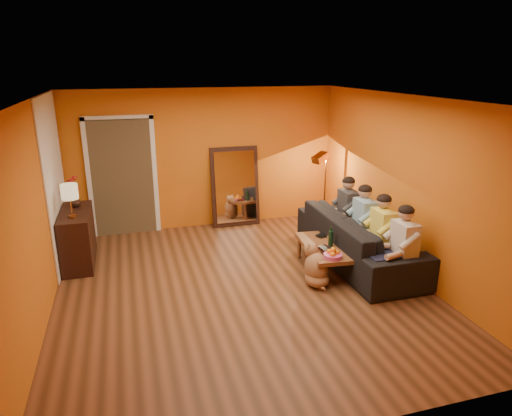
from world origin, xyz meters
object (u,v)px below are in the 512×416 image
object	(u,v)px
person_far_right	(348,212)
laptop	(327,235)
dog	(316,265)
floor_lamp	(325,192)
person_far_left	(404,248)
wine_bottle	(331,236)
mirror_frame	(235,187)
sideboard	(78,238)
sofa	(359,238)
coffee_table	(325,258)
tumbler	(330,239)
vase	(75,202)
table_lamp	(71,201)
person_mid_left	(382,234)
person_mid_right	(364,222)

from	to	relation	value
person_far_right	laptop	distance (m)	0.80
laptop	dog	bearing A→B (deg)	-152.38
floor_lamp	person_far_left	xyz separation A→B (m)	(0.03, -2.53, -0.11)
person_far_right	wine_bottle	world-z (taller)	person_far_right
mirror_frame	person_far_left	bearing A→B (deg)	-64.03
sideboard	person_far_left	bearing A→B (deg)	-26.34
person_far_right	wine_bottle	size ratio (longest dim) A/B	3.94
sideboard	sofa	xyz separation A→B (m)	(4.24, -1.16, -0.04)
wine_bottle	laptop	xyz separation A→B (m)	(0.13, 0.40, -0.14)
sideboard	coffee_table	bearing A→B (deg)	-20.77
floor_lamp	tumbler	bearing A→B (deg)	-135.19
vase	wine_bottle	bearing A→B (deg)	-24.54
table_lamp	coffee_table	xyz separation A→B (m)	(3.59, -1.06, -0.90)
person_mid_left	sofa	bearing A→B (deg)	106.11
person_mid_left	wine_bottle	world-z (taller)	person_mid_left
mirror_frame	sofa	bearing A→B (deg)	-57.12
person_mid_right	wine_bottle	distance (m)	0.81
sideboard	coffee_table	world-z (taller)	sideboard
person_mid_right	floor_lamp	bearing A→B (deg)	91.20
person_far_right	dog	bearing A→B (deg)	-131.95
wine_bottle	vase	world-z (taller)	vase
sideboard	floor_lamp	bearing A→B (deg)	4.89
vase	sofa	bearing A→B (deg)	-18.43
vase	laptop	bearing A→B (deg)	-18.50
sideboard	person_far_left	xyz separation A→B (m)	(4.37, -2.16, 0.18)
dog	person_far_left	distance (m)	1.21
sideboard	dog	distance (m)	3.71
table_lamp	person_far_left	bearing A→B (deg)	-23.09
person_mid_left	wine_bottle	distance (m)	0.76
tumbler	person_far_left	bearing A→B (deg)	-54.33
mirror_frame	person_far_right	distance (m)	2.25
floor_lamp	person_far_right	world-z (taller)	floor_lamp
person_mid_left	vase	xyz separation A→B (m)	(-4.37, 1.86, 0.33)
sideboard	dog	size ratio (longest dim) A/B	1.93
mirror_frame	person_mid_left	xyz separation A→B (m)	(1.58, -2.69, -0.15)
sideboard	vase	xyz separation A→B (m)	(0.00, 0.25, 0.51)
mirror_frame	wine_bottle	world-z (taller)	mirror_frame
sideboard	person_far_right	bearing A→B (deg)	-6.70
table_lamp	person_mid_right	bearing A→B (deg)	-9.91
person_far_left	person_far_right	bearing A→B (deg)	90.00
coffee_table	table_lamp	bearing A→B (deg)	169.20
dog	tumbler	bearing A→B (deg)	68.74
person_mid_right	vase	bearing A→B (deg)	163.28
person_mid_left	sideboard	bearing A→B (deg)	159.74
mirror_frame	floor_lamp	distance (m)	1.70
person_mid_right	wine_bottle	size ratio (longest dim) A/B	3.94
sideboard	person_mid_right	world-z (taller)	person_mid_right
sofa	coffee_table	size ratio (longest dim) A/B	2.16
table_lamp	person_mid_right	size ratio (longest dim) A/B	0.42
wine_bottle	sideboard	bearing A→B (deg)	158.80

